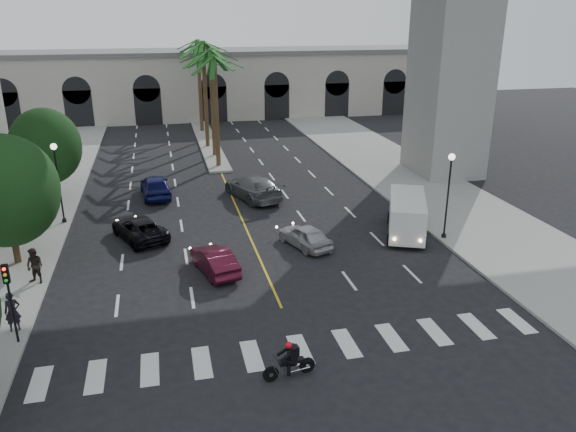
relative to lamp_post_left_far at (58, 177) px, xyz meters
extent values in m
plane|color=black|center=(11.40, -16.00, -3.22)|extent=(140.00, 140.00, 0.00)
cube|color=gray|center=(-3.60, -1.00, -3.15)|extent=(8.00, 100.00, 0.15)
cube|color=gray|center=(26.40, -1.00, -3.15)|extent=(8.00, 100.00, 0.15)
cube|color=gray|center=(11.40, 22.00, -3.12)|extent=(2.00, 24.00, 0.20)
cube|color=#B3ADA1|center=(11.40, 39.00, 0.78)|extent=(70.00, 10.00, 8.00)
cube|color=slate|center=(11.40, 39.00, 5.03)|extent=(71.00, 10.50, 0.50)
cube|color=gray|center=(29.90, 6.00, 7.18)|extent=(5.00, 6.00, 20.80)
cylinder|color=#47331E|center=(11.40, 12.00, 1.53)|extent=(0.40, 0.40, 9.50)
cylinder|color=#47331E|center=(11.50, 16.00, 1.68)|extent=(0.40, 0.40, 9.80)
cylinder|color=#47331E|center=(11.20, 20.00, 1.43)|extent=(0.40, 0.40, 9.30)
cylinder|color=#47331E|center=(11.55, 24.00, 1.83)|extent=(0.40, 0.40, 10.10)
cylinder|color=#47331E|center=(11.30, 28.00, 1.58)|extent=(0.40, 0.40, 9.60)
cylinder|color=#47331E|center=(11.60, 32.00, 1.73)|extent=(0.40, 0.40, 9.90)
cylinder|color=#382616|center=(-1.60, -6.00, -2.00)|extent=(0.36, 0.36, 2.45)
ellipsoid|color=black|center=(-1.60, -6.00, 0.99)|extent=(5.44, 5.44, 5.98)
cylinder|color=#382616|center=(-1.60, 6.00, -2.09)|extent=(0.36, 0.36, 2.27)
ellipsoid|color=black|center=(-1.60, 6.00, 0.68)|extent=(5.04, 5.04, 5.54)
cylinder|color=black|center=(0.00, 0.00, -3.04)|extent=(0.28, 0.28, 0.36)
cylinder|color=black|center=(0.00, 0.00, -0.62)|extent=(0.11, 0.11, 5.00)
sphere|color=white|center=(0.00, 0.00, 1.93)|extent=(0.40, 0.40, 0.40)
cylinder|color=black|center=(22.80, -8.00, -3.04)|extent=(0.28, 0.28, 0.36)
cylinder|color=black|center=(22.80, -8.00, -0.62)|extent=(0.11, 0.11, 5.00)
sphere|color=white|center=(22.80, -8.00, 1.93)|extent=(0.40, 0.40, 0.40)
cylinder|color=black|center=(0.10, -14.50, -1.47)|extent=(0.10, 0.10, 3.50)
cube|color=black|center=(0.10, -14.50, 0.03)|extent=(0.25, 0.18, 0.80)
cylinder|color=black|center=(9.81, -19.29, -2.91)|extent=(0.63, 0.20, 0.62)
cylinder|color=black|center=(11.28, -19.05, -2.91)|extent=(0.63, 0.20, 0.62)
cube|color=silver|center=(10.60, -19.16, -2.83)|extent=(0.45, 0.35, 0.27)
cube|color=black|center=(10.45, -19.19, -2.54)|extent=(0.60, 0.32, 0.21)
cube|color=black|center=(10.90, -19.11, -2.58)|extent=(0.50, 0.32, 0.12)
cylinder|color=black|center=(10.04, -19.25, -2.31)|extent=(0.12, 0.57, 0.03)
cube|color=black|center=(10.67, -19.15, -2.19)|extent=(0.33, 0.43, 0.54)
cube|color=black|center=(10.83, -19.12, -2.14)|extent=(0.19, 0.33, 0.39)
sphere|color=red|center=(10.53, -19.17, -1.84)|extent=(0.27, 0.27, 0.27)
imported|color=#AFAEB3|center=(14.33, -7.14, -2.55)|extent=(2.85, 4.27, 1.35)
imported|color=#490E20|center=(8.78, -9.40, -2.54)|extent=(2.43, 4.34, 1.35)
imported|color=black|center=(4.85, -3.70, -2.56)|extent=(3.88, 5.27, 1.33)
imported|color=#5D5E61|center=(12.90, 2.56, -2.36)|extent=(4.13, 6.38, 1.72)
imported|color=#111651|center=(5.88, 4.60, -2.38)|extent=(2.44, 5.10, 1.68)
cube|color=silver|center=(20.90, -6.69, -1.87)|extent=(4.12, 5.98, 2.08)
cube|color=black|center=(19.86, -9.13, -1.61)|extent=(1.87, 0.99, 0.88)
cylinder|color=black|center=(19.22, -8.12, -2.86)|extent=(0.55, 0.78, 0.73)
cylinder|color=black|center=(21.03, -8.90, -2.86)|extent=(0.55, 0.78, 0.73)
cylinder|color=black|center=(20.77, -4.49, -2.86)|extent=(0.55, 0.78, 0.73)
cylinder|color=black|center=(22.58, -5.27, -2.86)|extent=(0.55, 0.78, 0.73)
imported|color=black|center=(-0.20, -13.51, -2.19)|extent=(0.72, 0.55, 1.77)
imported|color=black|center=(-0.10, -8.96, -2.14)|extent=(1.12, 1.04, 1.86)
camera|label=1|loc=(6.46, -36.58, 9.75)|focal=35.00mm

